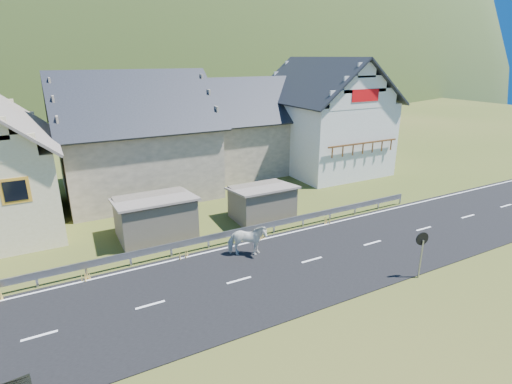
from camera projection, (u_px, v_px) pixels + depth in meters
ground at (239, 281)px, 17.96m from camera, size 160.00×160.00×0.00m
road at (239, 281)px, 17.95m from camera, size 60.00×7.00×0.04m
lane_markings at (239, 280)px, 17.95m from camera, size 60.00×6.60×0.01m
guardrail at (208, 238)px, 20.85m from camera, size 28.10×0.09×0.75m
shed_left at (155, 218)px, 22.14m from camera, size 4.30×3.30×2.40m
shed_right at (262, 203)px, 24.65m from camera, size 3.80×2.90×2.20m
house_stone_a at (134, 129)px, 28.54m from camera, size 10.80×9.80×8.90m
house_stone_b at (246, 121)px, 34.80m from camera, size 9.80×8.80×8.10m
house_white at (323, 111)px, 34.71m from camera, size 8.80×10.80×9.70m
mountain at (73, 127)px, 176.87m from camera, size 440.00×280.00×260.00m
horse at (247, 241)px, 19.93m from camera, size 1.61×2.14×1.65m
traffic_mirror at (422, 245)px, 17.76m from camera, size 0.62×0.22×2.24m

